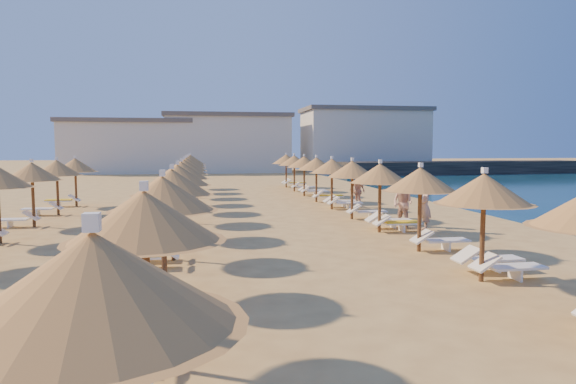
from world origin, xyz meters
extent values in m
plane|color=tan|center=(0.00, 0.00, 0.00)|extent=(220.00, 220.00, 0.00)
cube|color=black|center=(26.78, 38.33, 0.75)|extent=(30.23, 6.43, 1.50)
cube|color=beige|center=(-12.00, 47.94, 3.00)|extent=(15.00, 8.00, 6.00)
cube|color=#59514C|center=(-12.00, 47.94, 6.25)|extent=(15.60, 8.48, 0.50)
cube|color=beige|center=(0.07, 47.87, 3.40)|extent=(15.00, 8.00, 6.80)
cube|color=#59514C|center=(0.07, 47.87, 7.05)|extent=(15.60, 8.48, 0.50)
cube|color=beige|center=(17.28, 45.91, 3.80)|extent=(15.00, 8.00, 7.60)
cube|color=#59514C|center=(17.28, 45.91, 7.85)|extent=(15.60, 8.48, 0.50)
cylinder|color=brown|center=(3.30, -6.27, 1.06)|extent=(0.12, 0.12, 2.12)
cone|color=olive|center=(3.30, -6.27, 2.24)|extent=(2.18, 2.18, 0.73)
cone|color=olive|center=(3.30, -6.27, 1.93)|extent=(2.35, 2.35, 0.12)
cube|color=white|center=(3.30, -6.27, 2.67)|extent=(0.12, 0.12, 0.14)
cylinder|color=brown|center=(3.30, -2.69, 1.06)|extent=(0.12, 0.12, 2.12)
cone|color=olive|center=(3.30, -2.69, 2.24)|extent=(2.18, 2.18, 0.73)
cone|color=olive|center=(3.30, -2.69, 1.93)|extent=(2.35, 2.35, 0.12)
cube|color=white|center=(3.30, -2.69, 2.67)|extent=(0.12, 0.12, 0.14)
cylinder|color=brown|center=(3.30, 0.90, 1.06)|extent=(0.12, 0.12, 2.12)
cone|color=olive|center=(3.30, 0.90, 2.24)|extent=(2.18, 2.18, 0.73)
cone|color=olive|center=(3.30, 0.90, 1.93)|extent=(2.35, 2.35, 0.12)
cube|color=white|center=(3.30, 0.90, 2.67)|extent=(0.12, 0.12, 0.14)
cylinder|color=brown|center=(3.30, 4.48, 1.06)|extent=(0.12, 0.12, 2.12)
cone|color=olive|center=(3.30, 4.48, 2.24)|extent=(2.18, 2.18, 0.73)
cone|color=olive|center=(3.30, 4.48, 1.93)|extent=(2.35, 2.35, 0.12)
cube|color=white|center=(3.30, 4.48, 2.67)|extent=(0.12, 0.12, 0.14)
cylinder|color=brown|center=(3.30, 8.07, 1.06)|extent=(0.12, 0.12, 2.12)
cone|color=olive|center=(3.30, 8.07, 2.24)|extent=(2.18, 2.18, 0.73)
cone|color=olive|center=(3.30, 8.07, 1.93)|extent=(2.35, 2.35, 0.12)
cube|color=white|center=(3.30, 8.07, 2.67)|extent=(0.12, 0.12, 0.14)
cylinder|color=brown|center=(3.30, 11.65, 1.06)|extent=(0.12, 0.12, 2.12)
cone|color=olive|center=(3.30, 11.65, 2.24)|extent=(2.18, 2.18, 0.73)
cone|color=olive|center=(3.30, 11.65, 1.93)|extent=(2.35, 2.35, 0.12)
cube|color=white|center=(3.30, 11.65, 2.67)|extent=(0.12, 0.12, 0.14)
cylinder|color=brown|center=(3.30, 15.23, 1.06)|extent=(0.12, 0.12, 2.12)
cone|color=olive|center=(3.30, 15.23, 2.24)|extent=(2.18, 2.18, 0.73)
cone|color=olive|center=(3.30, 15.23, 1.93)|extent=(2.35, 2.35, 0.12)
cube|color=white|center=(3.30, 15.23, 2.67)|extent=(0.12, 0.12, 0.14)
cylinder|color=brown|center=(3.30, 18.82, 1.06)|extent=(0.12, 0.12, 2.12)
cone|color=olive|center=(3.30, 18.82, 2.24)|extent=(2.18, 2.18, 0.73)
cone|color=olive|center=(3.30, 18.82, 1.93)|extent=(2.35, 2.35, 0.12)
cube|color=white|center=(3.30, 18.82, 2.67)|extent=(0.12, 0.12, 0.14)
cylinder|color=brown|center=(3.30, 22.40, 1.06)|extent=(0.12, 0.12, 2.12)
cone|color=olive|center=(3.30, 22.40, 2.24)|extent=(2.18, 2.18, 0.73)
cone|color=olive|center=(3.30, 22.40, 1.93)|extent=(2.35, 2.35, 0.12)
cube|color=white|center=(3.30, 22.40, 2.67)|extent=(0.12, 0.12, 0.14)
cone|color=olive|center=(-4.12, -13.44, 2.24)|extent=(2.18, 2.18, 0.73)
cone|color=olive|center=(-4.12, -13.44, 1.93)|extent=(2.35, 2.35, 0.12)
cube|color=white|center=(-4.12, -13.44, 2.67)|extent=(0.12, 0.12, 0.14)
cylinder|color=brown|center=(-4.12, -9.85, 1.06)|extent=(0.12, 0.12, 2.12)
cone|color=olive|center=(-4.12, -9.85, 2.24)|extent=(2.18, 2.18, 0.73)
cone|color=olive|center=(-4.12, -9.85, 1.93)|extent=(2.35, 2.35, 0.12)
cube|color=white|center=(-4.12, -9.85, 2.67)|extent=(0.12, 0.12, 0.14)
cylinder|color=brown|center=(-4.12, -6.27, 1.06)|extent=(0.12, 0.12, 2.12)
cone|color=olive|center=(-4.12, -6.27, 2.24)|extent=(2.18, 2.18, 0.73)
cone|color=olive|center=(-4.12, -6.27, 1.93)|extent=(2.35, 2.35, 0.12)
cube|color=white|center=(-4.12, -6.27, 2.67)|extent=(0.12, 0.12, 0.14)
cylinder|color=brown|center=(-4.12, -2.69, 1.06)|extent=(0.12, 0.12, 2.12)
cone|color=olive|center=(-4.12, -2.69, 2.24)|extent=(2.18, 2.18, 0.73)
cone|color=olive|center=(-4.12, -2.69, 1.93)|extent=(2.35, 2.35, 0.12)
cube|color=white|center=(-4.12, -2.69, 2.67)|extent=(0.12, 0.12, 0.14)
cylinder|color=brown|center=(-4.12, 0.90, 1.06)|extent=(0.12, 0.12, 2.12)
cone|color=olive|center=(-4.12, 0.90, 2.24)|extent=(2.18, 2.18, 0.73)
cone|color=olive|center=(-4.12, 0.90, 1.93)|extent=(2.35, 2.35, 0.12)
cube|color=white|center=(-4.12, 0.90, 2.67)|extent=(0.12, 0.12, 0.14)
cylinder|color=brown|center=(-4.12, 4.48, 1.06)|extent=(0.12, 0.12, 2.12)
cone|color=olive|center=(-4.12, 4.48, 2.24)|extent=(2.18, 2.18, 0.73)
cone|color=olive|center=(-4.12, 4.48, 1.93)|extent=(2.35, 2.35, 0.12)
cube|color=white|center=(-4.12, 4.48, 2.67)|extent=(0.12, 0.12, 0.14)
cylinder|color=brown|center=(-4.12, 8.07, 1.06)|extent=(0.12, 0.12, 2.12)
cone|color=olive|center=(-4.12, 8.07, 2.24)|extent=(2.18, 2.18, 0.73)
cone|color=olive|center=(-4.12, 8.07, 1.93)|extent=(2.35, 2.35, 0.12)
cube|color=white|center=(-4.12, 8.07, 2.67)|extent=(0.12, 0.12, 0.14)
cylinder|color=brown|center=(-4.12, 11.65, 1.06)|extent=(0.12, 0.12, 2.12)
cone|color=olive|center=(-4.12, 11.65, 2.24)|extent=(2.18, 2.18, 0.73)
cone|color=olive|center=(-4.12, 11.65, 1.93)|extent=(2.35, 2.35, 0.12)
cube|color=white|center=(-4.12, 11.65, 2.67)|extent=(0.12, 0.12, 0.14)
cylinder|color=brown|center=(-4.12, 15.23, 1.06)|extent=(0.12, 0.12, 2.12)
cone|color=olive|center=(-4.12, 15.23, 2.24)|extent=(2.18, 2.18, 0.73)
cone|color=olive|center=(-4.12, 15.23, 1.93)|extent=(2.35, 2.35, 0.12)
cube|color=white|center=(-4.12, 15.23, 2.67)|extent=(0.12, 0.12, 0.14)
cylinder|color=brown|center=(-4.12, 18.82, 1.06)|extent=(0.12, 0.12, 2.12)
cone|color=olive|center=(-4.12, 18.82, 2.24)|extent=(2.18, 2.18, 0.73)
cone|color=olive|center=(-4.12, 18.82, 1.93)|extent=(2.35, 2.35, 0.12)
cube|color=white|center=(-4.12, 18.82, 2.67)|extent=(0.12, 0.12, 0.14)
cylinder|color=brown|center=(-4.12, 22.40, 1.06)|extent=(0.12, 0.12, 2.12)
cone|color=olive|center=(-4.12, 22.40, 2.24)|extent=(2.18, 2.18, 0.73)
cone|color=olive|center=(-4.12, 22.40, 1.93)|extent=(2.35, 2.35, 0.12)
cube|color=white|center=(-4.12, 22.40, 2.67)|extent=(0.12, 0.12, 0.14)
cylinder|color=brown|center=(-9.99, 4.48, 1.06)|extent=(0.12, 0.12, 2.12)
cone|color=olive|center=(-9.99, 4.48, 2.24)|extent=(2.18, 2.18, 0.73)
cone|color=olive|center=(-9.99, 4.48, 1.93)|extent=(2.35, 2.35, 0.12)
cube|color=white|center=(-9.99, 4.48, 2.67)|extent=(0.12, 0.12, 0.14)
cylinder|color=brown|center=(-9.99, 8.07, 1.06)|extent=(0.12, 0.12, 2.12)
cone|color=olive|center=(-9.99, 8.07, 2.24)|extent=(2.18, 2.18, 0.73)
cone|color=olive|center=(-9.99, 8.07, 1.93)|extent=(2.35, 2.35, 0.12)
cube|color=white|center=(-9.99, 8.07, 2.67)|extent=(0.12, 0.12, 0.14)
cylinder|color=brown|center=(-9.99, 11.65, 1.06)|extent=(0.12, 0.12, 2.12)
cone|color=olive|center=(-9.99, 11.65, 2.24)|extent=(2.18, 2.18, 0.73)
cone|color=olive|center=(-9.99, 11.65, 1.93)|extent=(2.35, 2.35, 0.12)
cube|color=white|center=(-9.99, 11.65, 2.67)|extent=(0.12, 0.12, 0.14)
cube|color=white|center=(-5.02, -9.85, 0.32)|extent=(1.39, 0.60, 0.06)
cube|color=white|center=(-5.02, -9.85, 0.16)|extent=(0.06, 0.54, 0.32)
cube|color=white|center=(-4.21, -9.85, 0.46)|extent=(0.58, 0.60, 0.40)
cube|color=white|center=(-5.02, -10.75, 0.32)|extent=(1.39, 0.60, 0.06)
cube|color=white|center=(-4.21, -10.75, 0.46)|extent=(0.58, 0.60, 0.40)
cube|color=white|center=(4.20, -6.27, 0.32)|extent=(1.39, 0.60, 0.06)
cube|color=white|center=(4.20, -6.27, 0.16)|extent=(0.06, 0.54, 0.32)
cube|color=white|center=(3.39, -6.27, 0.46)|extent=(0.58, 0.60, 0.40)
cube|color=white|center=(4.20, -5.37, 0.32)|extent=(1.39, 0.60, 0.06)
cube|color=white|center=(4.20, -5.37, 0.16)|extent=(0.06, 0.54, 0.32)
cube|color=white|center=(3.39, -5.37, 0.46)|extent=(0.58, 0.60, 0.40)
cube|color=white|center=(-5.02, -6.27, 0.32)|extent=(1.39, 0.60, 0.06)
cube|color=white|center=(-5.02, -6.27, 0.16)|extent=(0.06, 0.54, 0.32)
cube|color=white|center=(-4.21, -6.27, 0.46)|extent=(0.58, 0.60, 0.40)
cube|color=white|center=(4.20, -2.69, 0.32)|extent=(1.39, 0.60, 0.06)
cube|color=white|center=(4.20, -2.69, 0.16)|extent=(0.06, 0.54, 0.32)
cube|color=white|center=(3.39, -2.69, 0.46)|extent=(0.58, 0.60, 0.40)
cube|color=white|center=(-5.02, -2.69, 0.32)|extent=(1.39, 0.60, 0.06)
cube|color=white|center=(-5.02, -2.69, 0.16)|extent=(0.06, 0.54, 0.32)
cube|color=white|center=(-4.21, -2.69, 0.46)|extent=(0.58, 0.60, 0.40)
cube|color=white|center=(-5.02, -3.59, 0.32)|extent=(1.39, 0.60, 0.06)
cube|color=white|center=(-5.02, -3.59, 0.16)|extent=(0.06, 0.54, 0.32)
cube|color=white|center=(-4.21, -3.59, 0.46)|extent=(0.58, 0.60, 0.40)
cube|color=yellow|center=(-5.02, -3.59, 0.38)|extent=(1.34, 0.55, 0.05)
cube|color=white|center=(4.20, 0.90, 0.32)|extent=(1.39, 0.60, 0.06)
cube|color=white|center=(4.20, 0.90, 0.16)|extent=(0.06, 0.54, 0.32)
cube|color=white|center=(3.39, 0.90, 0.46)|extent=(0.58, 0.60, 0.40)
cube|color=yellow|center=(4.20, 0.90, 0.38)|extent=(1.34, 0.55, 0.05)
cube|color=white|center=(4.20, 1.80, 0.32)|extent=(1.39, 0.60, 0.06)
cube|color=white|center=(4.20, 1.80, 0.16)|extent=(0.06, 0.54, 0.32)
cube|color=white|center=(3.39, 1.80, 0.46)|extent=(0.58, 0.60, 0.40)
cube|color=white|center=(-5.02, 0.90, 0.32)|extent=(1.39, 0.60, 0.06)
cube|color=white|center=(-5.02, 0.90, 0.16)|extent=(0.06, 0.54, 0.32)
cube|color=white|center=(-4.21, 0.90, 0.46)|extent=(0.58, 0.60, 0.40)
cube|color=yellow|center=(-5.02, 0.90, 0.38)|extent=(1.34, 0.55, 0.05)
cube|color=white|center=(4.20, 4.48, 0.32)|extent=(1.39, 0.60, 0.06)
cube|color=white|center=(4.20, 4.48, 0.16)|extent=(0.06, 0.54, 0.32)
cube|color=white|center=(3.39, 4.48, 0.46)|extent=(0.58, 0.60, 0.40)
cube|color=white|center=(-5.02, 4.48, 0.32)|extent=(1.39, 0.60, 0.06)
cube|color=white|center=(-5.02, 4.48, 0.16)|extent=(0.06, 0.54, 0.32)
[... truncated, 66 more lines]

